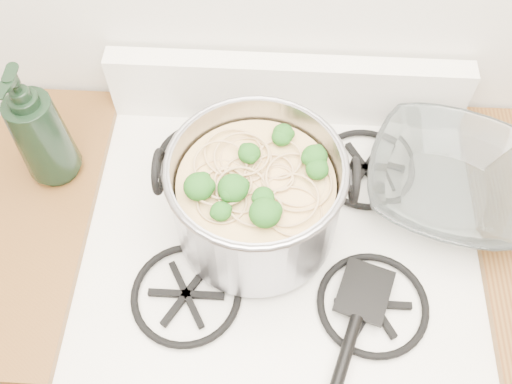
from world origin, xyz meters
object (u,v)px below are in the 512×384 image
(spatula, at_px, (365,290))
(gas_range, at_px, (275,315))
(glass_bowl, at_px, (446,187))
(stock_pot, at_px, (256,199))
(bottle, at_px, (37,126))

(spatula, bearing_deg, gas_range, 157.94)
(spatula, relative_size, glass_bowl, 2.42)
(gas_range, relative_size, glass_bowl, 7.20)
(gas_range, distance_m, spatula, 0.54)
(spatula, bearing_deg, glass_bowl, 70.92)
(stock_pot, relative_size, spatula, 1.11)
(gas_range, height_order, spatula, spatula)
(gas_range, bearing_deg, spatula, -39.89)
(stock_pot, height_order, bottle, bottle)
(stock_pot, distance_m, bottle, 0.43)
(bottle, bearing_deg, gas_range, -12.83)
(spatula, xyz_separation_m, glass_bowl, (0.17, 0.23, 0.00))
(stock_pot, relative_size, glass_bowl, 2.67)
(stock_pot, distance_m, spatula, 0.25)
(bottle, bearing_deg, stock_pot, -14.50)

